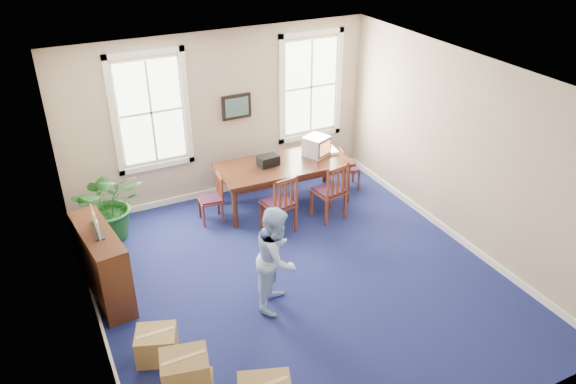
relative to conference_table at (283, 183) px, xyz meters
name	(u,v)px	position (x,y,z in m)	size (l,w,h in m)	color
floor	(299,280)	(-0.84, -2.29, -0.42)	(6.50, 6.50, 0.00)	navy
ceiling	(302,81)	(-0.84, -2.29, 2.78)	(6.50, 6.50, 0.00)	white
wall_back	(221,116)	(-0.84, 0.96, 1.18)	(6.50, 6.50, 0.00)	tan
wall_front	(454,334)	(-0.84, -5.54, 1.18)	(6.50, 6.50, 0.00)	tan
wall_left	(82,242)	(-3.84, -2.29, 1.18)	(6.50, 6.50, 0.00)	tan
wall_right	(463,151)	(2.16, -2.29, 1.18)	(6.50, 6.50, 0.00)	tan
baseboard_back	(226,188)	(-0.84, 0.93, -0.36)	(6.00, 0.04, 0.12)	white
baseboard_left	(104,337)	(-3.81, -2.29, -0.36)	(0.04, 6.50, 0.12)	white
baseboard_right	(449,231)	(2.13, -2.29, -0.36)	(0.04, 6.50, 0.12)	white
window_left	(151,112)	(-2.14, 0.94, 1.48)	(1.40, 0.12, 2.20)	white
window_right	(311,87)	(1.06, 0.94, 1.48)	(1.40, 0.12, 2.20)	white
wall_picture	(236,107)	(-0.54, 0.91, 1.33)	(0.58, 0.06, 0.48)	black
conference_table	(283,183)	(0.00, 0.00, 0.00)	(2.48, 1.13, 0.84)	#432214
crt_tv	(316,146)	(0.73, 0.06, 0.61)	(0.42, 0.45, 0.38)	#B7B7BC
game_console	(333,151)	(1.07, 0.00, 0.45)	(0.18, 0.22, 0.05)	white
equipment_bag	(268,161)	(-0.28, 0.06, 0.52)	(0.38, 0.24, 0.19)	black
chair_near_left	(278,203)	(-0.51, -0.84, 0.13)	(0.50, 0.50, 1.11)	brown
chair_near_right	(329,190)	(0.51, -0.84, 0.14)	(0.50, 0.50, 1.12)	brown
chair_end_left	(210,199)	(-1.46, 0.00, 0.03)	(0.40, 0.40, 0.90)	brown
chair_end_right	(349,168)	(1.46, 0.00, 0.00)	(0.38, 0.38, 0.85)	brown
man	(277,258)	(-1.37, -2.62, 0.38)	(0.78, 0.61, 1.60)	#9AC1F8
credenza	(102,263)	(-3.59, -1.34, 0.17)	(0.43, 1.50, 1.18)	#432214
brochure_rack	(95,219)	(-3.56, -1.34, 0.91)	(0.13, 0.71, 0.31)	#99999E
potted_plant	(110,204)	(-3.17, 0.25, 0.23)	(1.17, 1.02, 1.30)	#164D19
cardboard_boxes	(202,370)	(-2.90, -3.81, 0.02)	(1.55, 1.55, 0.88)	#9A7B47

